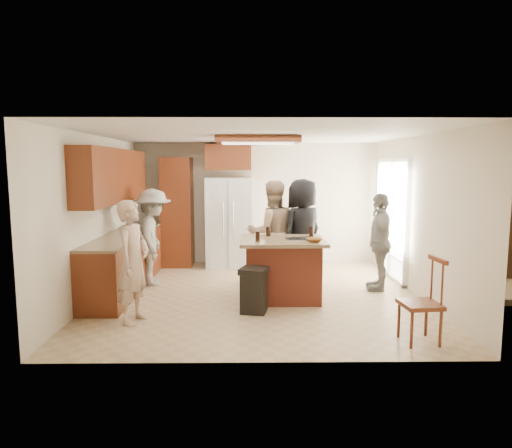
{
  "coord_description": "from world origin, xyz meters",
  "views": [
    {
      "loc": [
        -0.12,
        -7.02,
        2.03
      ],
      "look_at": [
        -0.03,
        -0.11,
        1.15
      ],
      "focal_mm": 32.0,
      "sensor_mm": 36.0,
      "label": 1
    }
  ],
  "objects_px": {
    "person_behind_right": "(302,232)",
    "trash_bin": "(254,290)",
    "person_front_left": "(133,262)",
    "person_behind_left": "(272,233)",
    "person_side_right": "(380,242)",
    "kitchen_island": "(282,269)",
    "refrigerator": "(229,222)",
    "spindle_chair": "(422,304)",
    "person_counter": "(153,237)"
  },
  "relations": [
    {
      "from": "person_counter",
      "to": "kitchen_island",
      "type": "xyz_separation_m",
      "value": [
        2.14,
        -0.89,
        -0.35
      ]
    },
    {
      "from": "person_behind_right",
      "to": "person_counter",
      "type": "bearing_deg",
      "value": -43.91
    },
    {
      "from": "refrigerator",
      "to": "kitchen_island",
      "type": "distance_m",
      "value": 2.54
    },
    {
      "from": "person_front_left",
      "to": "trash_bin",
      "type": "xyz_separation_m",
      "value": [
        1.57,
        0.38,
        -0.48
      ]
    },
    {
      "from": "trash_bin",
      "to": "spindle_chair",
      "type": "relative_size",
      "value": 0.63
    },
    {
      "from": "person_front_left",
      "to": "person_behind_left",
      "type": "bearing_deg",
      "value": -30.57
    },
    {
      "from": "person_counter",
      "to": "kitchen_island",
      "type": "height_order",
      "value": "person_counter"
    },
    {
      "from": "spindle_chair",
      "to": "refrigerator",
      "type": "bearing_deg",
      "value": 120.46
    },
    {
      "from": "person_counter",
      "to": "trash_bin",
      "type": "relative_size",
      "value": 2.62
    },
    {
      "from": "person_side_right",
      "to": "spindle_chair",
      "type": "xyz_separation_m",
      "value": [
        -0.14,
        -2.27,
        -0.35
      ]
    },
    {
      "from": "person_behind_left",
      "to": "person_side_right",
      "type": "distance_m",
      "value": 1.79
    },
    {
      "from": "person_side_right",
      "to": "trash_bin",
      "type": "distance_m",
      "value": 2.41
    },
    {
      "from": "kitchen_island",
      "to": "person_side_right",
      "type": "bearing_deg",
      "value": 17.69
    },
    {
      "from": "person_behind_left",
      "to": "kitchen_island",
      "type": "bearing_deg",
      "value": 85.74
    },
    {
      "from": "kitchen_island",
      "to": "spindle_chair",
      "type": "relative_size",
      "value": 1.29
    },
    {
      "from": "person_front_left",
      "to": "refrigerator",
      "type": "distance_m",
      "value": 3.51
    },
    {
      "from": "refrigerator",
      "to": "kitchen_island",
      "type": "bearing_deg",
      "value": -68.54
    },
    {
      "from": "spindle_chair",
      "to": "person_side_right",
      "type": "bearing_deg",
      "value": 86.36
    },
    {
      "from": "person_counter",
      "to": "refrigerator",
      "type": "distance_m",
      "value": 1.89
    },
    {
      "from": "person_front_left",
      "to": "person_side_right",
      "type": "xyz_separation_m",
      "value": [
        3.64,
        1.53,
        -0.0
      ]
    },
    {
      "from": "person_behind_right",
      "to": "person_front_left",
      "type": "bearing_deg",
      "value": -5.43
    },
    {
      "from": "person_behind_left",
      "to": "person_counter",
      "type": "height_order",
      "value": "person_behind_left"
    },
    {
      "from": "person_behind_right",
      "to": "person_counter",
      "type": "relative_size",
      "value": 1.1
    },
    {
      "from": "person_behind_left",
      "to": "refrigerator",
      "type": "relative_size",
      "value": 0.99
    },
    {
      "from": "person_front_left",
      "to": "trash_bin",
      "type": "height_order",
      "value": "person_front_left"
    },
    {
      "from": "person_front_left",
      "to": "kitchen_island",
      "type": "relative_size",
      "value": 1.25
    },
    {
      "from": "person_behind_left",
      "to": "person_side_right",
      "type": "height_order",
      "value": "person_behind_left"
    },
    {
      "from": "person_behind_left",
      "to": "refrigerator",
      "type": "bearing_deg",
      "value": -72.35
    },
    {
      "from": "kitchen_island",
      "to": "spindle_chair",
      "type": "distance_m",
      "value": 2.3
    },
    {
      "from": "person_behind_right",
      "to": "kitchen_island",
      "type": "xyz_separation_m",
      "value": [
        -0.4,
        -0.87,
        -0.44
      ]
    },
    {
      "from": "person_counter",
      "to": "trash_bin",
      "type": "xyz_separation_m",
      "value": [
        1.71,
        -1.52,
        -0.51
      ]
    },
    {
      "from": "person_side_right",
      "to": "kitchen_island",
      "type": "distance_m",
      "value": 1.74
    },
    {
      "from": "refrigerator",
      "to": "spindle_chair",
      "type": "relative_size",
      "value": 1.81
    },
    {
      "from": "refrigerator",
      "to": "person_counter",
      "type": "bearing_deg",
      "value": -130.48
    },
    {
      "from": "person_behind_right",
      "to": "trash_bin",
      "type": "bearing_deg",
      "value": 17.43
    },
    {
      "from": "person_behind_left",
      "to": "person_behind_right",
      "type": "xyz_separation_m",
      "value": [
        0.52,
        -0.02,
        0.02
      ]
    },
    {
      "from": "person_behind_right",
      "to": "person_side_right",
      "type": "height_order",
      "value": "person_behind_right"
    },
    {
      "from": "person_behind_left",
      "to": "spindle_chair",
      "type": "distance_m",
      "value": 3.12
    },
    {
      "from": "person_front_left",
      "to": "person_behind_left",
      "type": "height_order",
      "value": "person_behind_left"
    },
    {
      "from": "person_front_left",
      "to": "trash_bin",
      "type": "distance_m",
      "value": 1.69
    },
    {
      "from": "person_behind_left",
      "to": "trash_bin",
      "type": "xyz_separation_m",
      "value": [
        -0.32,
        -1.52,
        -0.58
      ]
    },
    {
      "from": "person_side_right",
      "to": "kitchen_island",
      "type": "xyz_separation_m",
      "value": [
        -1.63,
        -0.52,
        -0.33
      ]
    },
    {
      "from": "person_front_left",
      "to": "person_behind_right",
      "type": "bearing_deg",
      "value": -37.76
    },
    {
      "from": "person_behind_left",
      "to": "person_behind_right",
      "type": "bearing_deg",
      "value": 165.79
    },
    {
      "from": "person_behind_left",
      "to": "trash_bin",
      "type": "distance_m",
      "value": 1.66
    },
    {
      "from": "person_front_left",
      "to": "person_counter",
      "type": "xyz_separation_m",
      "value": [
        -0.14,
        1.9,
        0.02
      ]
    },
    {
      "from": "person_front_left",
      "to": "kitchen_island",
      "type": "xyz_separation_m",
      "value": [
        2.01,
        1.01,
        -0.33
      ]
    },
    {
      "from": "kitchen_island",
      "to": "spindle_chair",
      "type": "xyz_separation_m",
      "value": [
        1.49,
        -1.75,
        -0.02
      ]
    },
    {
      "from": "refrigerator",
      "to": "kitchen_island",
      "type": "height_order",
      "value": "refrigerator"
    },
    {
      "from": "person_behind_right",
      "to": "trash_bin",
      "type": "relative_size",
      "value": 2.89
    }
  ]
}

